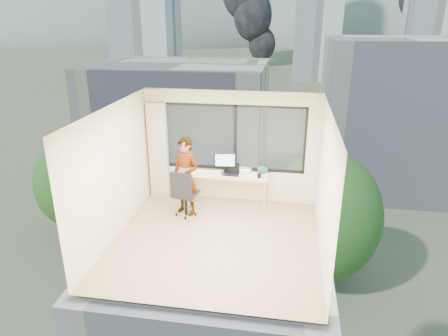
% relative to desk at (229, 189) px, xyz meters
% --- Properties ---
extents(floor, '(4.00, 4.00, 0.01)m').
position_rel_desk_xyz_m(floor, '(0.00, -1.66, -0.38)').
color(floor, tan).
rests_on(floor, ground).
extents(ceiling, '(4.00, 4.00, 0.01)m').
position_rel_desk_xyz_m(ceiling, '(0.00, -1.66, 2.23)').
color(ceiling, white).
rests_on(ceiling, ground).
extents(wall_front, '(4.00, 0.01, 2.60)m').
position_rel_desk_xyz_m(wall_front, '(0.00, -3.66, 0.93)').
color(wall_front, beige).
rests_on(wall_front, ground).
extents(wall_left, '(0.01, 4.00, 2.60)m').
position_rel_desk_xyz_m(wall_left, '(-2.00, -1.66, 0.93)').
color(wall_left, beige).
rests_on(wall_left, ground).
extents(wall_right, '(0.01, 4.00, 2.60)m').
position_rel_desk_xyz_m(wall_right, '(2.00, -1.66, 0.93)').
color(wall_right, beige).
rests_on(wall_right, ground).
extents(window_wall, '(3.30, 0.16, 1.55)m').
position_rel_desk_xyz_m(window_wall, '(0.05, 0.34, 1.15)').
color(window_wall, black).
rests_on(window_wall, ground).
extents(curtain, '(0.45, 0.14, 2.30)m').
position_rel_desk_xyz_m(curtain, '(-1.72, 0.22, 0.77)').
color(curtain, beige).
rests_on(curtain, floor).
extents(desk, '(1.80, 0.60, 0.75)m').
position_rel_desk_xyz_m(desk, '(0.00, 0.00, 0.00)').
color(desk, tan).
rests_on(desk, floor).
extents(chair, '(0.64, 0.64, 1.10)m').
position_rel_desk_xyz_m(chair, '(-0.84, -0.69, 0.17)').
color(chair, black).
rests_on(chair, floor).
extents(person, '(0.75, 0.63, 1.75)m').
position_rel_desk_xyz_m(person, '(-0.85, -0.59, 0.50)').
color(person, '#2D2D33').
rests_on(person, floor).
extents(monitor, '(0.51, 0.17, 0.50)m').
position_rel_desk_xyz_m(monitor, '(-0.10, 0.06, 0.62)').
color(monitor, black).
rests_on(monitor, desk).
extents(game_console, '(0.35, 0.31, 0.07)m').
position_rel_desk_xyz_m(game_console, '(0.32, 0.22, 0.41)').
color(game_console, white).
rests_on(game_console, desk).
extents(laptop, '(0.37, 0.39, 0.23)m').
position_rel_desk_xyz_m(laptop, '(0.05, -0.00, 0.49)').
color(laptop, black).
rests_on(laptop, desk).
extents(cellphone, '(0.13, 0.08, 0.01)m').
position_rel_desk_xyz_m(cellphone, '(0.18, -0.10, 0.38)').
color(cellphone, black).
rests_on(cellphone, desk).
extents(pen_cup, '(0.10, 0.10, 0.11)m').
position_rel_desk_xyz_m(pen_cup, '(0.70, -0.09, 0.43)').
color(pen_cup, black).
rests_on(pen_cup, desk).
extents(handbag, '(0.25, 0.16, 0.18)m').
position_rel_desk_xyz_m(handbag, '(0.76, 0.17, 0.47)').
color(handbag, '#0D5052').
rests_on(handbag, desk).
extents(exterior_ground, '(400.00, 400.00, 0.04)m').
position_rel_desk_xyz_m(exterior_ground, '(0.00, 118.34, -14.38)').
color(exterior_ground, '#515B3D').
rests_on(exterior_ground, ground).
extents(near_bldg_a, '(16.00, 12.00, 14.00)m').
position_rel_desk_xyz_m(near_bldg_a, '(-9.00, 28.34, -7.38)').
color(near_bldg_a, beige).
rests_on(near_bldg_a, exterior_ground).
extents(near_bldg_b, '(14.00, 13.00, 16.00)m').
position_rel_desk_xyz_m(near_bldg_b, '(12.00, 36.34, -6.38)').
color(near_bldg_b, beige).
rests_on(near_bldg_b, exterior_ground).
extents(far_tower_a, '(14.00, 14.00, 28.00)m').
position_rel_desk_xyz_m(far_tower_a, '(-35.00, 93.34, -0.38)').
color(far_tower_a, silver).
rests_on(far_tower_a, exterior_ground).
extents(far_tower_b, '(13.00, 13.00, 30.00)m').
position_rel_desk_xyz_m(far_tower_b, '(8.00, 118.34, 0.62)').
color(far_tower_b, silver).
rests_on(far_tower_b, exterior_ground).
extents(far_tower_c, '(15.00, 15.00, 26.00)m').
position_rel_desk_xyz_m(far_tower_c, '(45.00, 138.34, -1.38)').
color(far_tower_c, silver).
rests_on(far_tower_c, exterior_ground).
extents(far_tower_d, '(16.00, 14.00, 22.00)m').
position_rel_desk_xyz_m(far_tower_d, '(-60.00, 148.34, -3.38)').
color(far_tower_d, silver).
rests_on(far_tower_d, exterior_ground).
extents(hill_a, '(288.00, 216.00, 90.00)m').
position_rel_desk_xyz_m(hill_a, '(-120.00, 318.34, -14.38)').
color(hill_a, slate).
rests_on(hill_a, exterior_ground).
extents(hill_b, '(300.00, 220.00, 96.00)m').
position_rel_desk_xyz_m(hill_b, '(100.00, 318.34, -14.38)').
color(hill_b, slate).
rests_on(hill_b, exterior_ground).
extents(tree_a, '(7.00, 7.00, 8.00)m').
position_rel_desk_xyz_m(tree_a, '(-16.00, 20.34, -10.38)').
color(tree_a, '#2B541C').
rests_on(tree_a, exterior_ground).
extents(tree_b, '(7.60, 7.60, 9.00)m').
position_rel_desk_xyz_m(tree_b, '(4.00, 16.34, -9.88)').
color(tree_b, '#2B541C').
rests_on(tree_b, exterior_ground).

